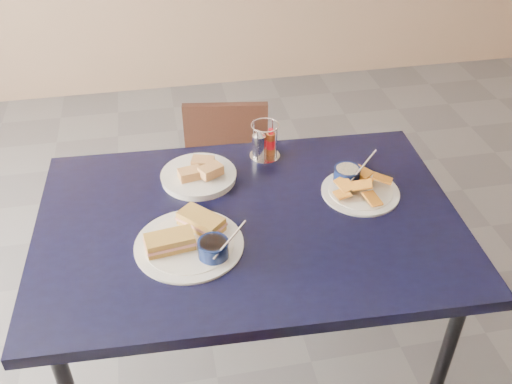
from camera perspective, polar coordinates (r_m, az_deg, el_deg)
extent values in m
plane|color=#58585D|center=(2.36, 5.54, -16.55)|extent=(6.00, 6.00, 0.00)
cube|color=black|center=(1.80, -0.70, -3.15)|extent=(1.36, 0.94, 0.04)
cylinder|color=black|center=(2.01, 18.32, -15.63)|extent=(0.04, 0.04, 0.71)
cylinder|color=black|center=(2.32, -16.40, -6.29)|extent=(0.04, 0.04, 0.71)
cylinder|color=black|center=(2.44, 11.22, -2.89)|extent=(0.04, 0.04, 0.71)
cube|color=black|center=(2.48, -2.83, -0.94)|extent=(0.41, 0.39, 0.03)
cylinder|color=black|center=(2.49, -5.54, -6.71)|extent=(0.03, 0.03, 0.35)
cylinder|color=black|center=(2.52, 1.04, -5.87)|extent=(0.03, 0.03, 0.35)
cylinder|color=black|center=(2.70, -6.20, -2.75)|extent=(0.03, 0.03, 0.35)
cylinder|color=black|center=(2.72, -0.13, -2.03)|extent=(0.03, 0.03, 0.35)
cube|color=black|center=(2.49, -3.51, 4.92)|extent=(0.36, 0.09, 0.38)
cylinder|color=white|center=(1.70, -6.70, -5.24)|extent=(0.32, 0.32, 0.01)
cylinder|color=white|center=(1.70, -6.72, -5.11)|extent=(0.27, 0.27, 0.00)
cube|color=#B98F42|center=(1.68, -8.62, -4.94)|extent=(0.15, 0.09, 0.04)
cube|color=tan|center=(1.68, -8.60, -5.06)|extent=(0.15, 0.10, 0.01)
cube|color=#B98F42|center=(1.74, -5.50, -2.92)|extent=(0.15, 0.15, 0.04)
cube|color=tan|center=(1.74, -5.50, -3.04)|extent=(0.15, 0.16, 0.01)
cylinder|color=#091234|center=(1.64, -4.29, -5.65)|extent=(0.09, 0.09, 0.05)
cylinder|color=black|center=(1.63, -4.32, -5.24)|extent=(0.08, 0.08, 0.01)
cylinder|color=silver|center=(1.60, -2.66, -4.80)|extent=(0.11, 0.07, 0.08)
cylinder|color=white|center=(1.92, 10.38, 0.02)|extent=(0.26, 0.26, 0.01)
cylinder|color=white|center=(1.92, 10.40, 0.15)|extent=(0.21, 0.21, 0.00)
cube|color=orange|center=(1.87, 8.57, -0.48)|extent=(0.05, 0.07, 0.03)
cube|color=orange|center=(1.87, 11.54, -0.87)|extent=(0.06, 0.07, 0.02)
cube|color=orange|center=(1.93, 10.61, 0.87)|extent=(0.08, 0.07, 0.02)
cube|color=orange|center=(1.91, 9.36, 0.68)|extent=(0.07, 0.05, 0.01)
cube|color=orange|center=(1.89, 8.80, 0.52)|extent=(0.06, 0.07, 0.03)
cube|color=orange|center=(1.93, 12.50, 1.13)|extent=(0.08, 0.07, 0.02)
cube|color=orange|center=(1.88, 10.52, 0.48)|extent=(0.07, 0.06, 0.02)
cube|color=orange|center=(1.94, 10.58, 1.98)|extent=(0.07, 0.08, 0.01)
cylinder|color=#091234|center=(1.94, 9.07, 1.72)|extent=(0.09, 0.09, 0.05)
cylinder|color=#C4B594|center=(1.93, 9.12, 2.11)|extent=(0.08, 0.08, 0.01)
cylinder|color=silver|center=(1.91, 10.65, 2.57)|extent=(0.11, 0.07, 0.08)
cylinder|color=white|center=(1.96, -5.75, 1.51)|extent=(0.25, 0.25, 0.02)
cylinder|color=white|center=(1.96, -5.77, 1.76)|extent=(0.21, 0.21, 0.00)
cube|color=tan|center=(1.93, -6.62, 1.78)|extent=(0.08, 0.06, 0.03)
cube|color=tan|center=(1.97, -5.33, 2.92)|extent=(0.09, 0.07, 0.03)
cube|color=tan|center=(1.92, -4.54, 2.14)|extent=(0.09, 0.08, 0.03)
cylinder|color=silver|center=(2.07, 0.88, 3.65)|extent=(0.11, 0.11, 0.01)
cylinder|color=silver|center=(2.07, 1.64, 5.83)|extent=(0.01, 0.01, 0.13)
cylinder|color=silver|center=(2.06, -0.22, 5.64)|extent=(0.01, 0.01, 0.13)
cylinder|color=silver|center=(2.00, 0.14, 4.64)|extent=(0.01, 0.01, 0.13)
cylinder|color=silver|center=(2.01, 2.05, 4.84)|extent=(0.01, 0.01, 0.13)
torus|color=silver|center=(2.00, 0.92, 6.70)|extent=(0.10, 0.10, 0.00)
cylinder|color=silver|center=(2.04, 0.29, 4.65)|extent=(0.05, 0.05, 0.08)
cone|color=silver|center=(2.01, 0.29, 5.93)|extent=(0.04, 0.04, 0.02)
cylinder|color=brown|center=(2.05, 1.47, 4.84)|extent=(0.03, 0.03, 0.08)
cylinder|color=#B30A13|center=(2.05, 1.47, 4.84)|extent=(0.03, 0.03, 0.03)
cylinder|color=#B30A13|center=(2.03, 1.49, 6.08)|extent=(0.02, 0.02, 0.02)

